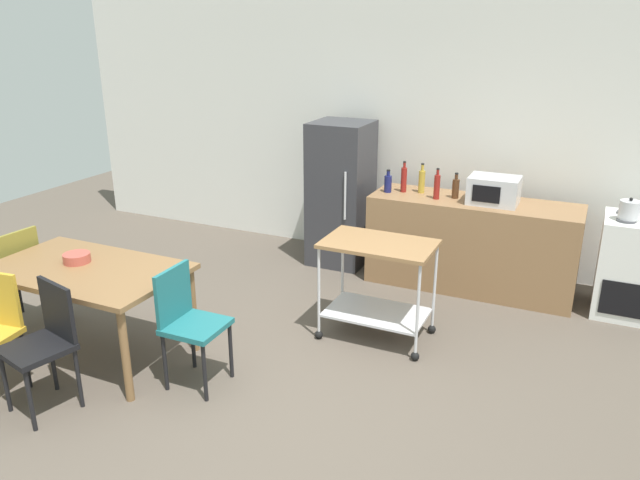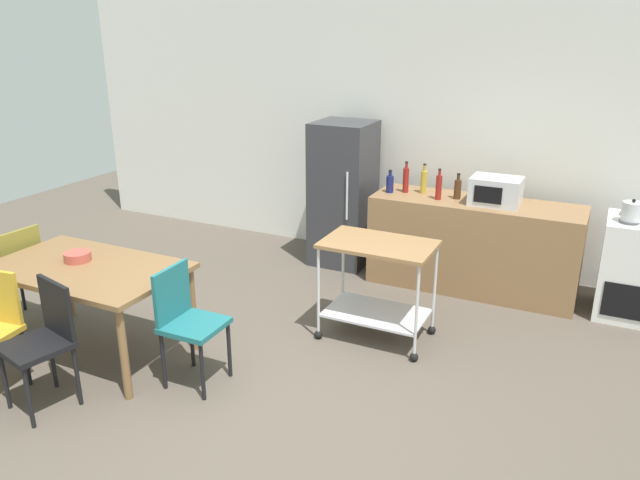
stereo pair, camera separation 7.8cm
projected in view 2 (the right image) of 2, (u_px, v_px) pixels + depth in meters
name	position (u px, v px, depth m)	size (l,w,h in m)	color
ground_plane	(259.00, 399.00, 4.36)	(12.00, 12.00, 0.00)	brown
back_wall	(410.00, 128.00, 6.58)	(8.40, 0.12, 2.90)	silver
kitchen_counter	(473.00, 245.00, 6.04)	(2.00, 0.64, 0.90)	olive
dining_table	(87.00, 276.00, 4.76)	(1.50, 0.90, 0.75)	brown
chair_olive	(16.00, 269.00, 5.28)	(0.43, 0.43, 0.89)	olive
chair_teal	(187.00, 318.00, 4.42)	(0.40, 0.40, 0.89)	#1E666B
chair_black	(44.00, 337.00, 4.15)	(0.48, 0.48, 0.89)	black
stove_oven	(636.00, 269.00, 5.46)	(0.60, 0.61, 0.92)	white
refrigerator	(343.00, 194.00, 6.61)	(0.60, 0.63, 1.55)	#333338
kitchen_cart	(378.00, 274.00, 5.04)	(0.91, 0.57, 0.85)	olive
bottle_sparkling_water	(390.00, 183.00, 6.17)	(0.08, 0.08, 0.23)	navy
bottle_vinegar	(406.00, 179.00, 6.16)	(0.06, 0.06, 0.32)	maroon
bottle_soda	(424.00, 181.00, 6.13)	(0.06, 0.06, 0.30)	gold
bottle_soy_sauce	(439.00, 187.00, 5.91)	(0.06, 0.06, 0.30)	maroon
bottle_hot_sauce	(458.00, 189.00, 5.95)	(0.07, 0.07, 0.25)	#4C2D19
microwave	(496.00, 191.00, 5.75)	(0.46, 0.35, 0.26)	silver
fruit_bowl	(78.00, 256.00, 4.83)	(0.21, 0.21, 0.07)	#B24C3F
kettle	(632.00, 211.00, 5.24)	(0.24, 0.17, 0.19)	silver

